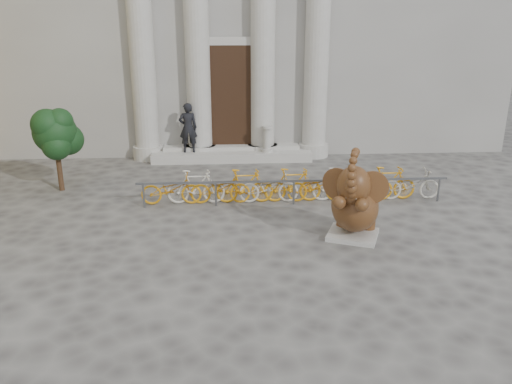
{
  "coord_description": "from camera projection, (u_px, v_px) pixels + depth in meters",
  "views": [
    {
      "loc": [
        -0.25,
        -9.13,
        4.83
      ],
      "look_at": [
        0.46,
        2.11,
        1.1
      ],
      "focal_mm": 35.0,
      "sensor_mm": 36.0,
      "label": 1
    }
  ],
  "objects": [
    {
      "name": "entrance_steps",
      "position": [
        232.0,
        155.0,
        19.03
      ],
      "size": [
        6.0,
        1.2,
        0.36
      ],
      "primitive_type": "cube",
      "color": "#A8A59E",
      "rests_on": "ground"
    },
    {
      "name": "pedestrian",
      "position": [
        188.0,
        128.0,
        18.48
      ],
      "size": [
        0.71,
        0.5,
        1.85
      ],
      "primitive_type": "imported",
      "rotation": [
        0.0,
        0.0,
        3.23
      ],
      "color": "black",
      "rests_on": "entrance_steps"
    },
    {
      "name": "bike_rack",
      "position": [
        293.0,
        185.0,
        14.38
      ],
      "size": [
        8.86,
        0.53,
        1.0
      ],
      "color": "slate",
      "rests_on": "ground"
    },
    {
      "name": "tree",
      "position": [
        56.0,
        134.0,
        14.97
      ],
      "size": [
        1.48,
        1.35,
        2.56
      ],
      "color": "#332114",
      "rests_on": "ground"
    },
    {
      "name": "classical_building",
      "position": [
        228.0,
        0.0,
        22.45
      ],
      "size": [
        22.0,
        10.7,
        12.0
      ],
      "color": "gray",
      "rests_on": "ground"
    },
    {
      "name": "balustrade_post",
      "position": [
        267.0,
        140.0,
        18.62
      ],
      "size": [
        0.41,
        0.41,
        1.0
      ],
      "color": "#A8A59E",
      "rests_on": "entrance_steps"
    },
    {
      "name": "elephant_statue",
      "position": [
        354.0,
        205.0,
        11.78
      ],
      "size": [
        1.55,
        1.82,
        2.29
      ],
      "rotation": [
        0.0,
        0.0,
        -0.4
      ],
      "color": "#A8A59E",
      "rests_on": "ground"
    },
    {
      "name": "ground",
      "position": [
        240.0,
        276.0,
        10.18
      ],
      "size": [
        80.0,
        80.0,
        0.0
      ],
      "primitive_type": "plane",
      "color": "#474442",
      "rests_on": "ground"
    }
  ]
}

